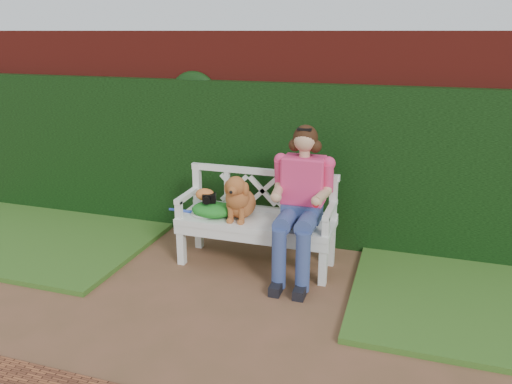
% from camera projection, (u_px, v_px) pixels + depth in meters
% --- Properties ---
extents(ground, '(60.00, 60.00, 0.00)m').
position_uv_depth(ground, '(205.00, 313.00, 4.08)').
color(ground, brown).
extents(brick_wall, '(10.00, 0.30, 2.20)m').
position_uv_depth(brick_wall, '(271.00, 136.00, 5.46)').
color(brick_wall, maroon).
rests_on(brick_wall, ground).
extents(ivy_hedge, '(10.00, 0.18, 1.70)m').
position_uv_depth(ivy_hedge, '(265.00, 163.00, 5.34)').
color(ivy_hedge, '#174013').
rests_on(ivy_hedge, ground).
extents(grass_left, '(2.60, 2.00, 0.05)m').
position_uv_depth(grass_left, '(40.00, 234.00, 5.59)').
color(grass_left, '#2D561B').
rests_on(grass_left, ground).
extents(grass_right, '(2.60, 2.00, 0.05)m').
position_uv_depth(grass_right, '(511.00, 302.00, 4.19)').
color(grass_right, '#2D561B').
rests_on(grass_right, ground).
extents(garden_bench, '(1.59, 0.62, 0.48)m').
position_uv_depth(garden_bench, '(256.00, 242.00, 4.86)').
color(garden_bench, white).
rests_on(garden_bench, ground).
extents(seated_woman, '(0.78, 0.91, 1.38)m').
position_uv_depth(seated_woman, '(302.00, 203.00, 4.57)').
color(seated_woman, '#D9315B').
rests_on(seated_woman, ground).
extents(dog, '(0.37, 0.46, 0.46)m').
position_uv_depth(dog, '(240.00, 196.00, 4.72)').
color(dog, '#9B7542').
rests_on(dog, garden_bench).
extents(tennis_racket, '(0.63, 0.39, 0.03)m').
position_uv_depth(tennis_racket, '(204.00, 213.00, 4.89)').
color(tennis_racket, white).
rests_on(tennis_racket, garden_bench).
extents(green_bag, '(0.50, 0.45, 0.14)m').
position_uv_depth(green_bag, '(212.00, 209.00, 4.83)').
color(green_bag, '#277B36').
rests_on(green_bag, garden_bench).
extents(camera_item, '(0.15, 0.13, 0.08)m').
position_uv_depth(camera_item, '(209.00, 198.00, 4.80)').
color(camera_item, black).
rests_on(camera_item, green_bag).
extents(baseball_glove, '(0.21, 0.17, 0.12)m').
position_uv_depth(baseball_glove, '(205.00, 195.00, 4.85)').
color(baseball_glove, orange).
rests_on(baseball_glove, green_bag).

